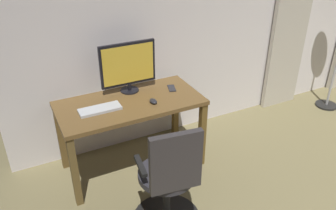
{
  "coord_description": "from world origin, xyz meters",
  "views": [
    {
      "loc": [
        2.59,
        0.18,
        2.25
      ],
      "look_at": [
        1.56,
        -1.87,
        0.98
      ],
      "focal_mm": 36.77,
      "sensor_mm": 36.0,
      "label": 1
    }
  ],
  "objects_px": {
    "computer_monitor": "(128,65)",
    "computer_keyboard": "(100,109)",
    "office_chair": "(169,184)",
    "desk": "(130,111)",
    "computer_mouse": "(153,101)",
    "cell_phone_by_monitor": "(172,88)"
  },
  "relations": [
    {
      "from": "office_chair",
      "to": "computer_keyboard",
      "type": "distance_m",
      "value": 0.93
    },
    {
      "from": "computer_monitor",
      "to": "cell_phone_by_monitor",
      "type": "relative_size",
      "value": 3.79
    },
    {
      "from": "computer_keyboard",
      "to": "cell_phone_by_monitor",
      "type": "height_order",
      "value": "computer_keyboard"
    },
    {
      "from": "computer_monitor",
      "to": "cell_phone_by_monitor",
      "type": "bearing_deg",
      "value": 159.6
    },
    {
      "from": "desk",
      "to": "office_chair",
      "type": "xyz_separation_m",
      "value": [
        0.04,
        0.89,
        -0.17
      ]
    },
    {
      "from": "office_chair",
      "to": "cell_phone_by_monitor",
      "type": "distance_m",
      "value": 1.11
    },
    {
      "from": "computer_monitor",
      "to": "computer_keyboard",
      "type": "xyz_separation_m",
      "value": [
        0.37,
        0.25,
        -0.25
      ]
    },
    {
      "from": "desk",
      "to": "computer_monitor",
      "type": "bearing_deg",
      "value": -110.43
    },
    {
      "from": "computer_mouse",
      "to": "cell_phone_by_monitor",
      "type": "bearing_deg",
      "value": -146.65
    },
    {
      "from": "computer_mouse",
      "to": "cell_phone_by_monitor",
      "type": "relative_size",
      "value": 0.69
    },
    {
      "from": "desk",
      "to": "cell_phone_by_monitor",
      "type": "xyz_separation_m",
      "value": [
        -0.47,
        -0.06,
        0.11
      ]
    },
    {
      "from": "desk",
      "to": "computer_mouse",
      "type": "height_order",
      "value": "computer_mouse"
    },
    {
      "from": "office_chair",
      "to": "computer_monitor",
      "type": "height_order",
      "value": "computer_monitor"
    },
    {
      "from": "computer_mouse",
      "to": "cell_phone_by_monitor",
      "type": "distance_m",
      "value": 0.34
    },
    {
      "from": "computer_mouse",
      "to": "computer_monitor",
      "type": "bearing_deg",
      "value": -72.47
    },
    {
      "from": "computer_monitor",
      "to": "desk",
      "type": "bearing_deg",
      "value": 69.57
    },
    {
      "from": "office_chair",
      "to": "computer_mouse",
      "type": "xyz_separation_m",
      "value": [
        -0.22,
        -0.76,
        0.29
      ]
    },
    {
      "from": "desk",
      "to": "office_chair",
      "type": "bearing_deg",
      "value": 87.49
    },
    {
      "from": "computer_keyboard",
      "to": "computer_mouse",
      "type": "xyz_separation_m",
      "value": [
        -0.48,
        0.08,
        0.01
      ]
    },
    {
      "from": "desk",
      "to": "computer_keyboard",
      "type": "bearing_deg",
      "value": 7.65
    },
    {
      "from": "desk",
      "to": "computer_mouse",
      "type": "xyz_separation_m",
      "value": [
        -0.18,
        0.12,
        0.12
      ]
    },
    {
      "from": "office_chair",
      "to": "computer_keyboard",
      "type": "relative_size",
      "value": 2.72
    }
  ]
}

